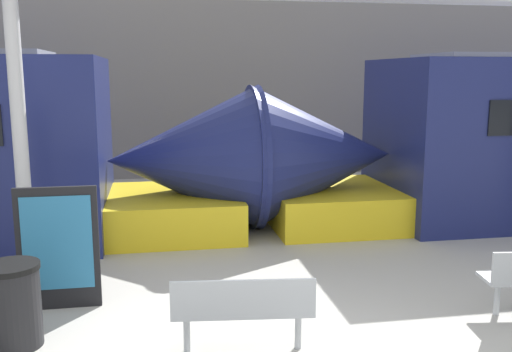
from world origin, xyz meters
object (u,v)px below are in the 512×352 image
poster_board (58,248)px  support_column_near (20,142)px  trash_bin (13,305)px  bench_near (243,307)px

poster_board → support_column_near: 1.70m
trash_bin → bench_near: bearing=-14.2°
trash_bin → poster_board: (0.33, 0.94, 0.31)m
trash_bin → support_column_near: support_column_near is taller
trash_bin → poster_board: size_ratio=0.59×
poster_board → support_column_near: (-0.58, 1.09, 1.16)m
support_column_near → trash_bin: bearing=-82.8°
bench_near → poster_board: (-2.01, 1.53, 0.26)m
bench_near → trash_bin: bearing=172.2°
bench_near → support_column_near: 3.95m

